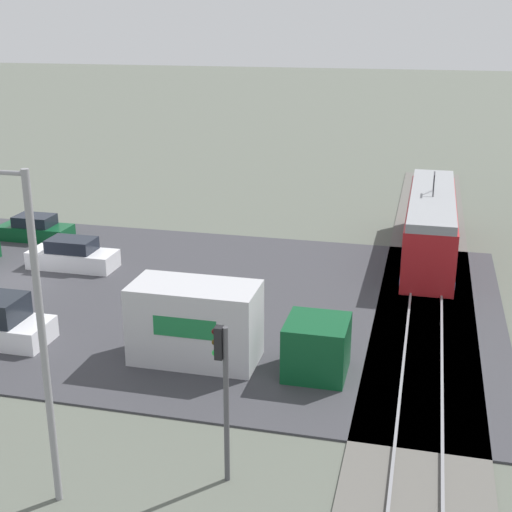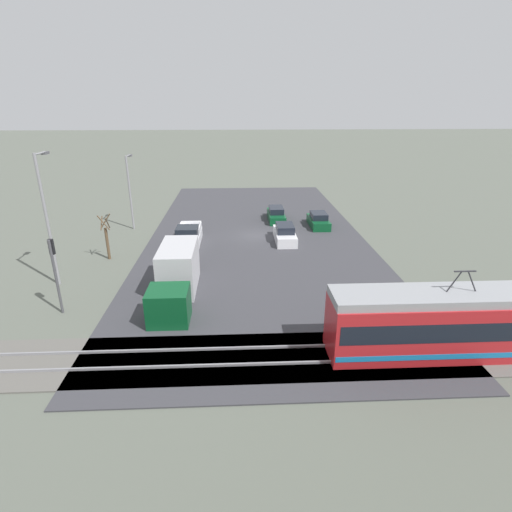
% 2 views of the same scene
% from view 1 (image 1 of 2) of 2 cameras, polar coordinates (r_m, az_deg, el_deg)
% --- Properties ---
extents(ground_plane, '(320.00, 320.00, 0.00)m').
position_cam_1_polar(ground_plane, '(38.03, -18.31, -2.06)').
color(ground_plane, '#565B51').
extents(road_surface, '(20.67, 46.97, 0.08)m').
position_cam_1_polar(road_surface, '(38.01, -18.31, -2.00)').
color(road_surface, '#38383D').
rests_on(road_surface, ground).
extents(rail_bed, '(63.54, 4.40, 0.22)m').
position_cam_1_polar(rail_bed, '(32.55, 13.35, -5.01)').
color(rail_bed, '#5B5954').
rests_on(rail_bed, ground).
extents(light_rail_tram, '(13.02, 2.61, 4.67)m').
position_cam_1_polar(light_rail_tram, '(40.71, 13.78, 2.37)').
color(light_rail_tram, '#B21E23').
rests_on(light_rail_tram, ground).
extents(box_truck, '(2.45, 8.34, 3.10)m').
position_cam_1_polar(box_truck, '(27.36, -2.59, -5.81)').
color(box_truck, '#0C4723').
rests_on(box_truck, ground).
extents(sedan_car_0, '(1.84, 4.67, 1.61)m').
position_cam_1_polar(sedan_car_0, '(39.09, -14.45, 0.03)').
color(sedan_car_0, silver).
rests_on(sedan_car_0, ground).
extents(sedan_car_2, '(1.84, 4.29, 1.48)m').
position_cam_1_polar(sedan_car_2, '(44.74, -17.22, 2.05)').
color(sedan_car_2, '#0C4723').
rests_on(sedan_car_2, ground).
extents(traffic_light_pole, '(0.28, 0.47, 4.85)m').
position_cam_1_polar(traffic_light_pole, '(20.12, -2.64, -10.08)').
color(traffic_light_pole, '#47474C').
rests_on(traffic_light_pole, ground).
extents(street_lamp_mid_block, '(0.36, 1.95, 9.38)m').
position_cam_1_polar(street_lamp_mid_block, '(19.23, -17.29, -5.19)').
color(street_lamp_mid_block, gray).
rests_on(street_lamp_mid_block, ground).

